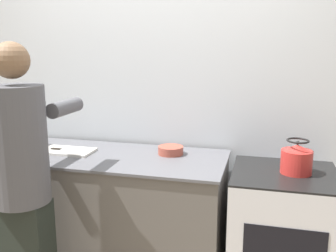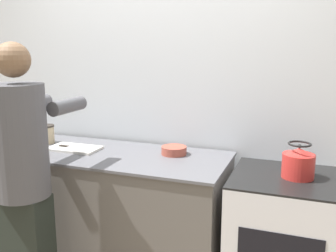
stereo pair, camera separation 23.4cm
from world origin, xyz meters
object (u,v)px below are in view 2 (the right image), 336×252
knife (71,147)px  bowl_prep (174,150)px  oven (282,245)px  cutting_board (74,148)px  person (24,175)px  kettle (298,163)px  canister_jar (46,134)px

knife → bowl_prep: size_ratio=1.20×
oven → knife: knife is taller
cutting_board → person: bearing=-86.1°
person → bowl_prep: (0.69, 0.71, 0.03)m
cutting_board → kettle: kettle is taller
person → canister_jar: person is taller
oven → kettle: (0.06, 0.01, 0.54)m
cutting_board → bowl_prep: bowl_prep is taller
bowl_prep → canister_jar: 1.04m
kettle → canister_jar: kettle is taller
cutting_board → kettle: (1.55, -0.01, 0.06)m
knife → bowl_prep: (0.75, 0.15, 0.01)m
kettle → oven: bearing=-174.1°
kettle → canister_jar: bearing=177.1°
person → bowl_prep: bearing=46.1°
person → oven: bearing=21.2°
kettle → person: bearing=-159.4°
knife → kettle: 1.58m
knife → kettle: (1.57, 0.00, 0.05)m
cutting_board → knife: knife is taller
oven → knife: 1.59m
person → canister_jar: 0.75m
cutting_board → canister_jar: size_ratio=2.57×
knife → canister_jar: bearing=164.2°
oven → canister_jar: canister_jar is taller
oven → canister_jar: 1.89m
oven → person: 1.62m
knife → canister_jar: canister_jar is taller
person → canister_jar: (-0.35, 0.66, 0.07)m
cutting_board → oven: bearing=-0.6°
cutting_board → canister_jar: 0.33m
knife → bowl_prep: 0.76m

